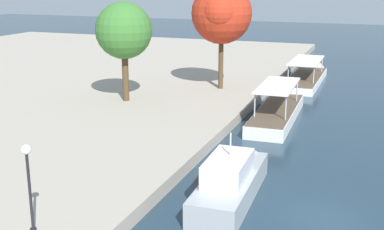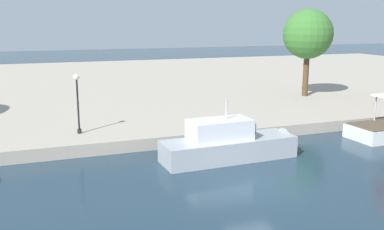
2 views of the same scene
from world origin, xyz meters
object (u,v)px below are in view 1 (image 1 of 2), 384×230
object	(u,v)px
tour_boat_3	(279,112)
tree_2	(125,30)
motor_yacht_2	(233,183)
tree_0	(222,12)
lamp_post	(29,180)
tour_boat_4	(307,79)

from	to	relation	value
tour_boat_3	tree_2	bearing A→B (deg)	96.77
motor_yacht_2	tree_0	xyz separation A→B (m)	(21.33, 7.28, 7.32)
lamp_post	tree_2	world-z (taller)	tree_2
tour_boat_3	motor_yacht_2	bearing A→B (deg)	-179.11
lamp_post	tree_0	xyz separation A→B (m)	(29.70, 1.21, 4.82)
tour_boat_3	tree_0	bearing A→B (deg)	48.91
tour_boat_3	lamp_post	bearing A→B (deg)	165.90
tour_boat_3	tree_0	size ratio (longest dim) A/B	1.28
tour_boat_4	lamp_post	distance (m)	40.61
motor_yacht_2	tour_boat_4	xyz separation A→B (m)	(31.77, 0.67, -0.37)
lamp_post	motor_yacht_2	bearing A→B (deg)	-35.95
motor_yacht_2	tour_boat_3	bearing A→B (deg)	0.50
tour_boat_4	tree_2	bearing A→B (deg)	144.51
tree_0	tree_2	size ratio (longest dim) A/B	1.18
motor_yacht_2	tree_0	distance (m)	23.70
tour_boat_3	tree_2	size ratio (longest dim) A/B	1.50
tree_0	tree_2	world-z (taller)	tree_0
motor_yacht_2	lamp_post	distance (m)	10.64
tree_2	tour_boat_3	bearing A→B (deg)	-81.55
tour_boat_3	tree_0	xyz separation A→B (m)	(5.39, 6.56, 7.59)
lamp_post	tree_0	distance (m)	30.11
tour_boat_4	tree_2	distance (m)	22.77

